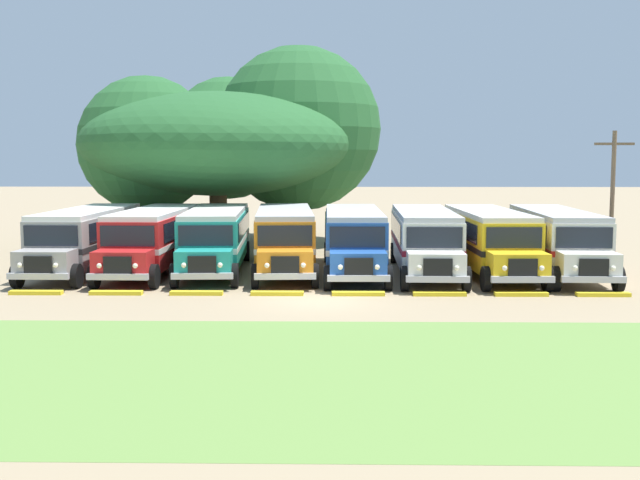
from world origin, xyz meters
The scene contains 20 objects.
ground_plane centered at (0.00, 0.00, 0.00)m, with size 220.00×220.00×0.00m, color #937F60.
foreground_grass_strip centered at (0.00, -9.45, 0.00)m, with size 80.00×11.56×0.01m, color olive.
parked_bus_slot_0 centered at (-10.76, 7.36, 1.58)m, with size 2.81×10.86×2.82m.
parked_bus_slot_1 centered at (-7.62, 7.29, 1.58)m, with size 2.86×10.86×2.82m.
parked_bus_slot_2 centered at (-4.82, 7.51, 1.58)m, with size 3.19×10.91×2.82m.
parked_bus_slot_3 centered at (-1.66, 7.51, 1.58)m, with size 3.29×10.93×2.82m.
parked_bus_slot_4 centered at (1.50, 7.08, 1.58)m, with size 2.77×10.85×2.82m.
parked_bus_slot_5 centered at (4.69, 6.92, 1.58)m, with size 2.91×10.87×2.82m.
parked_bus_slot_6 centered at (7.60, 6.92, 1.58)m, with size 2.91×10.87×2.82m.
parked_bus_slot_7 centered at (10.62, 6.97, 1.58)m, with size 3.00×10.88×2.82m.
curb_wheelstop_0 centered at (-10.74, 1.05, 0.07)m, with size 2.00×0.36×0.15m, color yellow.
curb_wheelstop_1 centered at (-7.67, 1.05, 0.07)m, with size 2.00×0.36×0.15m, color yellow.
curb_wheelstop_2 centered at (-4.60, 1.05, 0.07)m, with size 2.00×0.36×0.15m, color yellow.
curb_wheelstop_3 centered at (-1.53, 1.05, 0.07)m, with size 2.00×0.36×0.15m, color yellow.
curb_wheelstop_4 centered at (1.53, 1.05, 0.07)m, with size 2.00×0.36×0.15m, color yellow.
curb_wheelstop_5 centered at (4.60, 1.05, 0.07)m, with size 2.00×0.36×0.15m, color yellow.
curb_wheelstop_6 centered at (7.67, 1.05, 0.07)m, with size 2.00×0.36×0.15m, color yellow.
curb_wheelstop_7 centered at (10.74, 1.05, 0.07)m, with size 2.00×0.36×0.15m, color yellow.
broad_shade_tree centered at (-5.41, 18.57, 6.28)m, with size 17.43×17.29×11.88m.
utility_pole centered at (13.39, 7.96, 3.45)m, with size 1.80×0.20×6.41m.
Camera 1 is at (0.62, -27.99, 5.20)m, focal length 43.71 mm.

